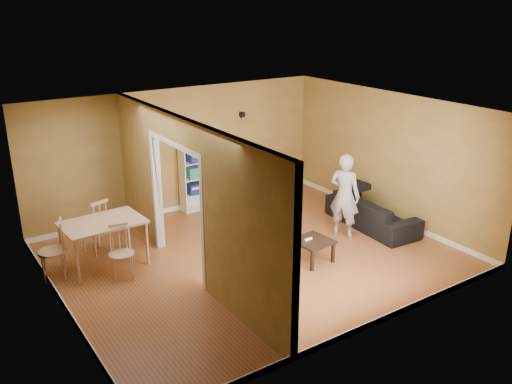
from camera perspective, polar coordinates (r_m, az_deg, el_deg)
room_shell at (r=9.12m, az=-0.35°, el=0.60°), size 6.50×6.50×6.50m
partition at (r=8.56m, az=-7.07°, el=-0.87°), size 0.22×5.50×2.60m
wall_speaker at (r=11.93m, az=-1.47°, el=8.16°), size 0.10×0.10×0.10m
sofa at (r=10.93m, az=12.15°, el=-1.64°), size 2.11×1.02×0.78m
person at (r=10.22m, az=9.35°, el=0.38°), size 0.85×0.78×1.90m
bookshelf at (r=11.52m, az=-6.28°, el=2.44°), size 0.75×0.33×1.78m
paper_box_navy_a at (r=11.59m, az=-6.26°, el=0.46°), size 0.43×0.28×0.22m
paper_box_teal at (r=11.49m, az=-6.25°, el=2.15°), size 0.46×0.30×0.24m
paper_box_navy_b at (r=11.41m, az=-6.15°, el=3.83°), size 0.44×0.29×0.23m
paper_box_navy_c at (r=11.37m, az=-6.10°, el=4.76°), size 0.40×0.26×0.20m
coffee_table at (r=9.34m, az=5.99°, el=-5.40°), size 0.60×0.60×0.40m
game_controller at (r=9.31m, az=5.54°, el=-4.96°), size 0.14×0.04×0.03m
dining_table at (r=9.32m, az=-15.86°, el=-3.47°), size 1.30×0.87×0.81m
chair_left at (r=9.30m, az=-20.67°, el=-5.71°), size 0.56×0.56×0.98m
chair_near at (r=8.99m, az=-13.99°, el=-6.21°), size 0.49×0.49×0.89m
chair_far at (r=9.99m, az=-16.57°, el=-3.40°), size 0.59×0.59×1.01m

